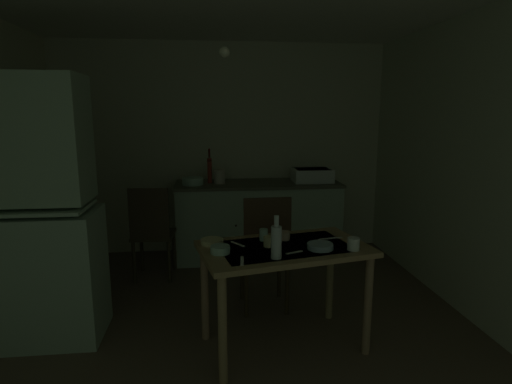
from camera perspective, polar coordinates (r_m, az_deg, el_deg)
name	(u,v)px	position (r m, az deg, el deg)	size (l,w,h in m)	color
ground_plane	(233,317)	(3.59, -3.21, -16.74)	(4.82, 4.82, 0.00)	brown
wall_back	(222,149)	(5.02, -4.60, 5.86)	(3.92, 0.10, 2.45)	beige
wall_right	(470,166)	(3.85, 27.15, 3.12)	(0.10, 3.65, 2.45)	beige
hutch_cabinet	(31,221)	(3.39, -28.35, -3.50)	(0.91, 0.52, 1.92)	#A7BDA8
counter_cabinet	(258,220)	(4.82, 0.27, -3.82)	(1.86, 0.64, 0.87)	#A7BDA8
sink_basin	(312,175)	(4.83, 7.67, 2.32)	(0.44, 0.34, 0.15)	white
hand_pump	(210,168)	(4.72, -6.36, 3.27)	(0.05, 0.27, 0.39)	maroon
mixing_bowl_counter	(193,181)	(4.65, -8.63, 1.48)	(0.23, 0.23, 0.08)	#ADD1C1
stoneware_crock	(220,177)	(4.68, -5.01, 2.10)	(0.12, 0.12, 0.16)	beige
dining_table	(284,261)	(2.95, 3.88, -9.39)	(1.26, 0.88, 0.75)	#99764E
chair_far_side	(265,251)	(3.50, 1.26, -8.12)	(0.41, 0.41, 1.00)	#392B16
chair_by_counter	(152,231)	(4.28, -13.99, -5.19)	(0.43, 0.43, 0.96)	#39301D
serving_bowl_wide	(220,249)	(2.78, -4.91, -7.83)	(0.13, 0.13, 0.05)	#ADD1C1
soup_bowl_small	(212,241)	(2.97, -6.02, -6.73)	(0.16, 0.16, 0.03)	beige
sauce_dish	(320,246)	(2.88, 8.75, -7.33)	(0.18, 0.18, 0.04)	#9EB2C6
mug_dark	(269,241)	(2.90, 1.82, -6.77)	(0.08, 0.08, 0.07)	beige
teacup_mint	(264,235)	(3.03, 1.04, -5.86)	(0.06, 0.06, 0.08)	#ADD1C1
mug_tall	(353,244)	(2.90, 13.16, -6.92)	(0.08, 0.08, 0.09)	white
teacup_cream	(284,236)	(3.05, 3.87, -5.97)	(0.08, 0.08, 0.06)	tan
glass_bottle	(276,241)	(2.65, 2.79, -6.72)	(0.07, 0.07, 0.28)	#B7BCC1
table_knife	(330,238)	(3.12, 10.10, -6.24)	(0.19, 0.02, 0.01)	silver
teaspoon_near_bowl	(294,252)	(2.79, 5.25, -8.21)	(0.13, 0.02, 0.01)	beige
teaspoon_by_cup	(238,244)	(2.95, -2.52, -7.11)	(0.14, 0.02, 0.01)	beige
serving_spoon	(242,261)	(2.63, -1.92, -9.37)	(0.16, 0.02, 0.01)	beige
pendant_bulb	(224,52)	(3.20, -4.34, 18.51)	(0.08, 0.08, 0.08)	#F9EFCC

